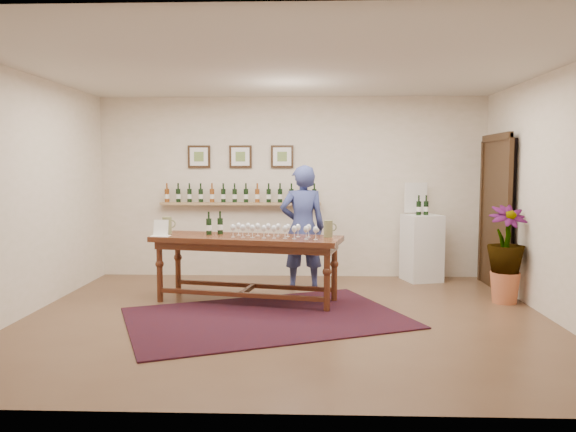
{
  "coord_description": "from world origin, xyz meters",
  "views": [
    {
      "loc": [
        0.25,
        -6.27,
        1.72
      ],
      "look_at": [
        0.0,
        0.8,
        1.1
      ],
      "focal_mm": 35.0,
      "sensor_mm": 36.0,
      "label": 1
    }
  ],
  "objects_px": {
    "potted_plant": "(506,254)",
    "person": "(303,227)",
    "display_pedestal": "(422,248)",
    "tasting_table": "(247,246)"
  },
  "relations": [
    {
      "from": "tasting_table",
      "to": "potted_plant",
      "type": "bearing_deg",
      "value": 13.0
    },
    {
      "from": "tasting_table",
      "to": "person",
      "type": "distance_m",
      "value": 1.07
    },
    {
      "from": "tasting_table",
      "to": "potted_plant",
      "type": "xyz_separation_m",
      "value": [
        3.27,
        0.06,
        -0.09
      ]
    },
    {
      "from": "person",
      "to": "display_pedestal",
      "type": "bearing_deg",
      "value": -166.05
    },
    {
      "from": "display_pedestal",
      "to": "potted_plant",
      "type": "xyz_separation_m",
      "value": [
        0.77,
        -1.38,
        0.12
      ]
    },
    {
      "from": "display_pedestal",
      "to": "person",
      "type": "bearing_deg",
      "value": -160.44
    },
    {
      "from": "tasting_table",
      "to": "potted_plant",
      "type": "distance_m",
      "value": 3.27
    },
    {
      "from": "display_pedestal",
      "to": "potted_plant",
      "type": "height_order",
      "value": "potted_plant"
    },
    {
      "from": "tasting_table",
      "to": "person",
      "type": "xyz_separation_m",
      "value": [
        0.7,
        0.8,
        0.16
      ]
    },
    {
      "from": "potted_plant",
      "to": "person",
      "type": "relative_size",
      "value": 0.61
    }
  ]
}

